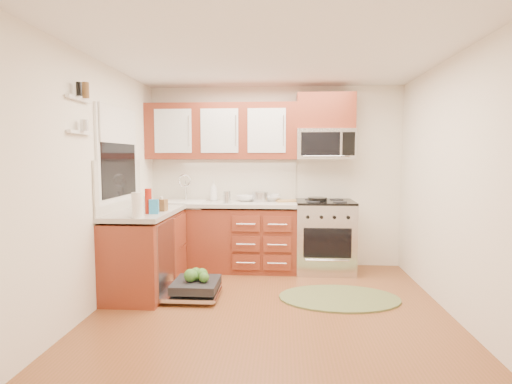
# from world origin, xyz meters

# --- Properties ---
(floor) EXTENTS (3.50, 3.50, 0.00)m
(floor) POSITION_xyz_m (0.00, 0.00, 0.00)
(floor) COLOR brown
(floor) RESTS_ON ground
(ceiling) EXTENTS (3.50, 3.50, 0.00)m
(ceiling) POSITION_xyz_m (0.00, 0.00, 2.50)
(ceiling) COLOR white
(ceiling) RESTS_ON ground
(wall_back) EXTENTS (3.50, 0.04, 2.50)m
(wall_back) POSITION_xyz_m (0.00, 1.75, 1.25)
(wall_back) COLOR white
(wall_back) RESTS_ON ground
(wall_front) EXTENTS (3.50, 0.04, 2.50)m
(wall_front) POSITION_xyz_m (0.00, -1.75, 1.25)
(wall_front) COLOR white
(wall_front) RESTS_ON ground
(wall_left) EXTENTS (0.04, 3.50, 2.50)m
(wall_left) POSITION_xyz_m (-1.75, 0.00, 1.25)
(wall_left) COLOR white
(wall_left) RESTS_ON ground
(wall_right) EXTENTS (0.04, 3.50, 2.50)m
(wall_right) POSITION_xyz_m (1.75, 0.00, 1.25)
(wall_right) COLOR white
(wall_right) RESTS_ON ground
(base_cabinet_back) EXTENTS (2.05, 0.60, 0.85)m
(base_cabinet_back) POSITION_xyz_m (-0.73, 1.45, 0.42)
(base_cabinet_back) COLOR maroon
(base_cabinet_back) RESTS_ON ground
(base_cabinet_left) EXTENTS (0.60, 1.25, 0.85)m
(base_cabinet_left) POSITION_xyz_m (-1.45, 0.52, 0.42)
(base_cabinet_left) COLOR maroon
(base_cabinet_left) RESTS_ON ground
(countertop_back) EXTENTS (2.07, 0.64, 0.05)m
(countertop_back) POSITION_xyz_m (-0.72, 1.44, 0.90)
(countertop_back) COLOR #BAB3AA
(countertop_back) RESTS_ON base_cabinet_back
(countertop_left) EXTENTS (0.64, 1.27, 0.05)m
(countertop_left) POSITION_xyz_m (-1.44, 0.53, 0.90)
(countertop_left) COLOR #BAB3AA
(countertop_left) RESTS_ON base_cabinet_left
(backsplash_back) EXTENTS (2.05, 0.02, 0.57)m
(backsplash_back) POSITION_xyz_m (-0.73, 1.74, 1.21)
(backsplash_back) COLOR beige
(backsplash_back) RESTS_ON ground
(backsplash_left) EXTENTS (0.02, 1.25, 0.57)m
(backsplash_left) POSITION_xyz_m (-1.74, 0.52, 1.21)
(backsplash_left) COLOR beige
(backsplash_left) RESTS_ON ground
(upper_cabinets) EXTENTS (2.05, 0.35, 0.75)m
(upper_cabinets) POSITION_xyz_m (-0.73, 1.57, 1.88)
(upper_cabinets) COLOR maroon
(upper_cabinets) RESTS_ON ground
(cabinet_over_mw) EXTENTS (0.76, 0.35, 0.47)m
(cabinet_over_mw) POSITION_xyz_m (0.68, 1.57, 2.13)
(cabinet_over_mw) COLOR maroon
(cabinet_over_mw) RESTS_ON ground
(range) EXTENTS (0.76, 0.64, 0.95)m
(range) POSITION_xyz_m (0.68, 1.43, 0.47)
(range) COLOR silver
(range) RESTS_ON ground
(microwave) EXTENTS (0.76, 0.38, 0.40)m
(microwave) POSITION_xyz_m (0.68, 1.55, 1.70)
(microwave) COLOR silver
(microwave) RESTS_ON ground
(sink) EXTENTS (0.62, 0.50, 0.26)m
(sink) POSITION_xyz_m (-1.25, 1.42, 0.80)
(sink) COLOR white
(sink) RESTS_ON ground
(dishwasher) EXTENTS (0.70, 0.60, 0.20)m
(dishwasher) POSITION_xyz_m (-0.86, 0.30, 0.10)
(dishwasher) COLOR silver
(dishwasher) RESTS_ON ground
(window) EXTENTS (0.03, 1.05, 1.05)m
(window) POSITION_xyz_m (-1.74, 0.50, 1.55)
(window) COLOR white
(window) RESTS_ON ground
(window_blind) EXTENTS (0.02, 0.96, 0.40)m
(window_blind) POSITION_xyz_m (-1.71, 0.50, 1.88)
(window_blind) COLOR white
(window_blind) RESTS_ON ground
(shelf_upper) EXTENTS (0.04, 0.40, 0.03)m
(shelf_upper) POSITION_xyz_m (-1.72, -0.35, 2.05)
(shelf_upper) COLOR white
(shelf_upper) RESTS_ON ground
(shelf_lower) EXTENTS (0.04, 0.40, 0.03)m
(shelf_lower) POSITION_xyz_m (-1.72, -0.35, 1.75)
(shelf_lower) COLOR white
(shelf_lower) RESTS_ON ground
(rug) EXTENTS (1.48, 1.17, 0.02)m
(rug) POSITION_xyz_m (0.73, 0.36, 0.01)
(rug) COLOR olive
(rug) RESTS_ON ground
(skillet) EXTENTS (0.28, 0.28, 0.05)m
(skillet) POSITION_xyz_m (0.57, 1.39, 0.97)
(skillet) COLOR black
(skillet) RESTS_ON range
(stock_pot) EXTENTS (0.26, 0.26, 0.13)m
(stock_pot) POSITION_xyz_m (-0.19, 1.50, 0.99)
(stock_pot) COLOR silver
(stock_pot) RESTS_ON countertop_back
(cutting_board) EXTENTS (0.34, 0.26, 0.02)m
(cutting_board) POSITION_xyz_m (0.18, 1.53, 0.94)
(cutting_board) COLOR tan
(cutting_board) RESTS_ON countertop_back
(canister) EXTENTS (0.13, 0.13, 0.16)m
(canister) POSITION_xyz_m (-0.61, 1.25, 1.01)
(canister) COLOR silver
(canister) RESTS_ON countertop_back
(paper_towel_roll) EXTENTS (0.14, 0.14, 0.25)m
(paper_towel_roll) POSITION_xyz_m (-1.33, -0.02, 1.05)
(paper_towel_roll) COLOR white
(paper_towel_roll) RESTS_ON countertop_left
(mustard_bottle) EXTENTS (0.08, 0.08, 0.21)m
(mustard_bottle) POSITION_xyz_m (-1.41, 0.26, 1.03)
(mustard_bottle) COLOR gold
(mustard_bottle) RESTS_ON countertop_left
(red_bottle) EXTENTS (0.09, 0.09, 0.27)m
(red_bottle) POSITION_xyz_m (-1.32, 0.27, 1.06)
(red_bottle) COLOR #A3190D
(red_bottle) RESTS_ON countertop_left
(wooden_box) EXTENTS (0.14, 0.11, 0.13)m
(wooden_box) POSITION_xyz_m (-1.25, 0.48, 0.99)
(wooden_box) COLOR brown
(wooden_box) RESTS_ON countertop_left
(blue_carton) EXTENTS (0.10, 0.07, 0.15)m
(blue_carton) POSITION_xyz_m (-1.25, 0.24, 1.00)
(blue_carton) COLOR #2986C0
(blue_carton) RESTS_ON countertop_left
(bowl_a) EXTENTS (0.28, 0.28, 0.06)m
(bowl_a) POSITION_xyz_m (-0.04, 1.60, 0.96)
(bowl_a) COLOR #999999
(bowl_a) RESTS_ON countertop_back
(bowl_b) EXTENTS (0.33, 0.33, 0.08)m
(bowl_b) POSITION_xyz_m (-0.39, 1.54, 0.96)
(bowl_b) COLOR #999999
(bowl_b) RESTS_ON countertop_back
(cup) EXTENTS (0.13, 0.13, 0.10)m
(cup) POSITION_xyz_m (0.01, 1.65, 0.97)
(cup) COLOR #999999
(cup) RESTS_ON countertop_back
(soap_bottle_a) EXTENTS (0.13, 0.13, 0.28)m
(soap_bottle_a) POSITION_xyz_m (-0.84, 1.54, 1.06)
(soap_bottle_a) COLOR #999999
(soap_bottle_a) RESTS_ON countertop_back
(soap_bottle_b) EXTENTS (0.11, 0.11, 0.19)m
(soap_bottle_b) POSITION_xyz_m (-1.53, 0.87, 1.02)
(soap_bottle_b) COLOR #999999
(soap_bottle_b) RESTS_ON countertop_left
(soap_bottle_c) EXTENTS (0.14, 0.14, 0.16)m
(soap_bottle_c) POSITION_xyz_m (-1.25, 0.51, 1.01)
(soap_bottle_c) COLOR #999999
(soap_bottle_c) RESTS_ON countertop_left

